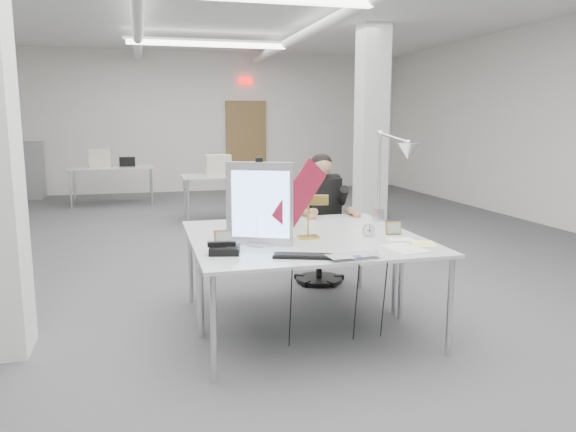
# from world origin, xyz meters

# --- Properties ---
(room_shell) EXTENTS (10.04, 14.04, 3.24)m
(room_shell) POSITION_xyz_m (0.04, 0.13, 1.69)
(room_shell) COLOR #48484A
(room_shell) RESTS_ON ground
(desk_main) EXTENTS (1.80, 0.90, 0.02)m
(desk_main) POSITION_xyz_m (0.00, -2.50, 0.74)
(desk_main) COLOR silver
(desk_main) RESTS_ON room_shell
(desk_second) EXTENTS (1.80, 0.90, 0.02)m
(desk_second) POSITION_xyz_m (0.00, -1.60, 0.74)
(desk_second) COLOR silver
(desk_second) RESTS_ON room_shell
(bg_desk_a) EXTENTS (1.60, 0.80, 0.02)m
(bg_desk_a) POSITION_xyz_m (0.20, 3.00, 0.74)
(bg_desk_a) COLOR silver
(bg_desk_a) RESTS_ON room_shell
(bg_desk_b) EXTENTS (1.60, 0.80, 0.02)m
(bg_desk_b) POSITION_xyz_m (-1.80, 5.20, 0.74)
(bg_desk_b) COLOR silver
(bg_desk_b) RESTS_ON room_shell
(filing_cabinet) EXTENTS (0.45, 0.55, 1.20)m
(filing_cabinet) POSITION_xyz_m (-3.50, 6.65, 0.60)
(filing_cabinet) COLOR gray
(filing_cabinet) RESTS_ON room_shell
(office_chair) EXTENTS (0.66, 0.66, 1.04)m
(office_chair) POSITION_xyz_m (0.51, -0.90, 0.52)
(office_chair) COLOR black
(office_chair) RESTS_ON room_shell
(seated_person) EXTENTS (0.73, 0.81, 1.00)m
(seated_person) POSITION_xyz_m (0.51, -0.95, 0.90)
(seated_person) COLOR black
(seated_person) RESTS_ON office_chair
(monitor) EXTENTS (0.47, 0.25, 0.62)m
(monitor) POSITION_xyz_m (-0.41, -2.28, 1.06)
(monitor) COLOR silver
(monitor) RESTS_ON desk_main
(pennant) EXTENTS (0.48, 0.20, 0.54)m
(pennant) POSITION_xyz_m (-0.11, -2.31, 1.13)
(pennant) COLOR maroon
(pennant) RESTS_ON monitor
(keyboard) EXTENTS (0.42, 0.27, 0.02)m
(keyboard) POSITION_xyz_m (-0.20, -2.73, 0.76)
(keyboard) COLOR black
(keyboard) RESTS_ON desk_main
(laptop) EXTENTS (0.39, 0.27, 0.03)m
(laptop) POSITION_xyz_m (0.12, -2.90, 0.77)
(laptop) COLOR silver
(laptop) RESTS_ON desk_main
(mouse) EXTENTS (0.10, 0.08, 0.03)m
(mouse) POSITION_xyz_m (0.28, -2.77, 0.77)
(mouse) COLOR #A7A7AC
(mouse) RESTS_ON desk_main
(bankers_lamp) EXTENTS (0.33, 0.22, 0.34)m
(bankers_lamp) POSITION_xyz_m (0.01, -2.15, 0.93)
(bankers_lamp) COLOR #E2C846
(bankers_lamp) RESTS_ON desk_main
(desk_phone) EXTENTS (0.24, 0.23, 0.05)m
(desk_phone) POSITION_xyz_m (-0.70, -2.49, 0.78)
(desk_phone) COLOR black
(desk_phone) RESTS_ON desk_main
(picture_frame_left) EXTENTS (0.14, 0.04, 0.11)m
(picture_frame_left) POSITION_xyz_m (-0.67, -2.21, 0.81)
(picture_frame_left) COLOR #986741
(picture_frame_left) RESTS_ON desk_main
(picture_frame_right) EXTENTS (0.14, 0.04, 0.11)m
(picture_frame_right) POSITION_xyz_m (0.72, -2.18, 0.81)
(picture_frame_right) COLOR #9E7644
(picture_frame_right) RESTS_ON desk_main
(desk_clock) EXTENTS (0.11, 0.07, 0.10)m
(desk_clock) POSITION_xyz_m (0.50, -2.20, 0.81)
(desk_clock) COLOR #B8B8BD
(desk_clock) RESTS_ON desk_main
(paper_stack_a) EXTENTS (0.28, 0.36, 0.01)m
(paper_stack_a) POSITION_xyz_m (0.57, -2.68, 0.76)
(paper_stack_a) COLOR white
(paper_stack_a) RESTS_ON desk_main
(paper_stack_b) EXTENTS (0.23, 0.27, 0.01)m
(paper_stack_b) POSITION_xyz_m (0.78, -2.59, 0.76)
(paper_stack_b) COLOR #ECE88D
(paper_stack_b) RESTS_ON desk_main
(paper_stack_c) EXTENTS (0.23, 0.18, 0.01)m
(paper_stack_c) POSITION_xyz_m (0.68, -2.40, 0.76)
(paper_stack_c) COLOR silver
(paper_stack_c) RESTS_ON desk_main
(beige_monitor) EXTENTS (0.45, 0.44, 0.36)m
(beige_monitor) POSITION_xyz_m (-0.17, -1.49, 0.94)
(beige_monitor) COLOR beige
(beige_monitor) RESTS_ON desk_second
(architect_lamp) EXTENTS (0.42, 0.67, 0.81)m
(architect_lamp) POSITION_xyz_m (0.85, -1.83, 1.16)
(architect_lamp) COLOR silver
(architect_lamp) RESTS_ON desk_second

